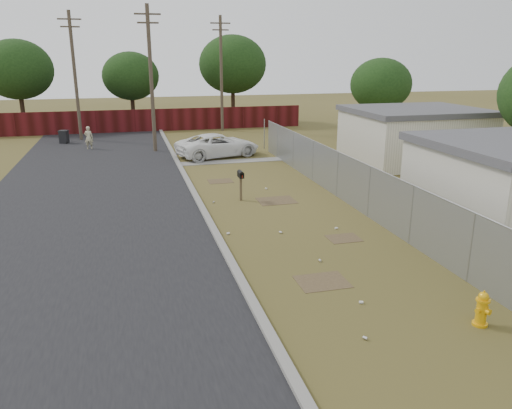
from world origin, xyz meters
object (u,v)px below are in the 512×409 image
object	(u,v)px
trash_bin	(64,137)
mailbox	(241,177)
fire_hydrant	(482,309)
pedestrian	(89,138)
pickup_truck	(218,145)

from	to	relation	value
trash_bin	mailbox	bearing A→B (deg)	-62.77
fire_hydrant	trash_bin	xyz separation A→B (m)	(-11.95, 28.80, 0.06)
mailbox	pedestrian	world-z (taller)	pedestrian
pedestrian	fire_hydrant	bearing A→B (deg)	122.98
mailbox	pedestrian	bearing A→B (deg)	115.96
fire_hydrant	trash_bin	bearing A→B (deg)	112.53
pickup_truck	mailbox	bearing A→B (deg)	158.99
fire_hydrant	pedestrian	xyz separation A→B (m)	(-10.09, 25.97, 0.35)
pickup_truck	pedestrian	bearing A→B (deg)	42.72
trash_bin	fire_hydrant	bearing A→B (deg)	-67.47
pickup_truck	pedestrian	world-z (taller)	pedestrian
mailbox	trash_bin	bearing A→B (deg)	117.23
fire_hydrant	pickup_truck	size ratio (longest dim) A/B	0.17
fire_hydrant	trash_bin	size ratio (longest dim) A/B	0.96
mailbox	trash_bin	size ratio (longest dim) A/B	1.43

